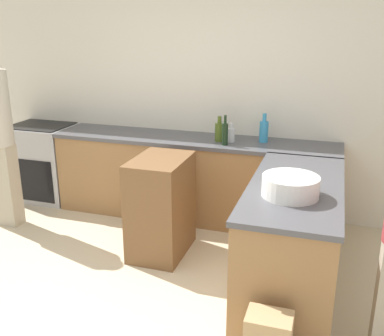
{
  "coord_description": "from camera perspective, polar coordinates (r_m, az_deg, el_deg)",
  "views": [
    {
      "loc": [
        1.39,
        -2.48,
        2.05
      ],
      "look_at": [
        0.34,
        0.79,
        0.93
      ],
      "focal_mm": 42.0,
      "sensor_mm": 36.0,
      "label": 1
    }
  ],
  "objects": [
    {
      "name": "island_table",
      "position": [
        4.1,
        -3.96,
        -4.87
      ],
      "size": [
        0.46,
        0.66,
        0.91
      ],
      "color": "brown",
      "rests_on": "ground_plane"
    },
    {
      "name": "ground_plane",
      "position": [
        3.51,
        -9.77,
        -18.06
      ],
      "size": [
        14.0,
        14.0,
        0.0
      ],
      "primitive_type": "plane",
      "color": "beige"
    },
    {
      "name": "range_oven",
      "position": [
        5.68,
        -18.29,
        0.76
      ],
      "size": [
        0.73,
        0.59,
        0.9
      ],
      "color": "#ADADB2",
      "rests_on": "ground_plane"
    },
    {
      "name": "mixing_bowl",
      "position": [
        3.2,
        12.39,
        -2.27
      ],
      "size": [
        0.4,
        0.4,
        0.15
      ],
      "color": "white",
      "rests_on": "counter_peninsula"
    },
    {
      "name": "olive_oil_bottle",
      "position": [
        4.59,
        3.49,
        4.67
      ],
      "size": [
        0.09,
        0.09,
        0.26
      ],
      "color": "#475B1E",
      "rests_on": "counter_back"
    },
    {
      "name": "counter_back",
      "position": [
        4.85,
        0.13,
        -1.27
      ],
      "size": [
        3.03,
        0.62,
        0.89
      ],
      "color": "olive",
      "rests_on": "ground_plane"
    },
    {
      "name": "vinegar_bottle_clear",
      "position": [
        4.57,
        4.96,
        4.26
      ],
      "size": [
        0.08,
        0.08,
        0.19
      ],
      "color": "silver",
      "rests_on": "counter_back"
    },
    {
      "name": "dish_soap_bottle",
      "position": [
        4.6,
        9.11,
        4.69
      ],
      "size": [
        0.09,
        0.09,
        0.29
      ],
      "color": "#338CBF",
      "rests_on": "counter_back"
    },
    {
      "name": "wall_back",
      "position": [
        4.93,
        1.3,
        9.9
      ],
      "size": [
        8.0,
        0.06,
        2.7
      ],
      "color": "silver",
      "rests_on": "ground_plane"
    },
    {
      "name": "counter_peninsula",
      "position": [
        3.64,
        12.62,
        -8.55
      ],
      "size": [
        0.69,
        1.63,
        0.89
      ],
      "color": "olive",
      "rests_on": "ground_plane"
    },
    {
      "name": "wine_bottle_dark",
      "position": [
        4.44,
        4.21,
        4.43
      ],
      "size": [
        0.06,
        0.06,
        0.3
      ],
      "color": "black",
      "rests_on": "counter_back"
    }
  ]
}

